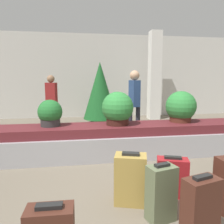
# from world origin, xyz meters

# --- Properties ---
(ground_plane) EXTENTS (18.00, 18.00, 0.00)m
(ground_plane) POSITION_xyz_m (0.00, 0.00, 0.00)
(ground_plane) COLOR #6B6051
(back_wall) EXTENTS (18.00, 0.06, 3.20)m
(back_wall) POSITION_xyz_m (0.00, 6.06, 1.60)
(back_wall) COLOR beige
(back_wall) RESTS_ON ground_plane
(carousel) EXTENTS (6.17, 0.86, 0.61)m
(carousel) POSITION_xyz_m (0.00, 1.51, 0.29)
(carousel) COLOR #9E9EA3
(carousel) RESTS_ON ground_plane
(pillar) EXTENTS (0.40, 0.40, 3.20)m
(pillar) POSITION_xyz_m (2.17, 5.24, 1.60)
(pillar) COLOR silver
(pillar) RESTS_ON ground_plane
(suitcase_0) EXTENTS (0.36, 0.25, 0.64)m
(suitcase_0) POSITION_xyz_m (0.43, -0.91, 0.31)
(suitcase_0) COLOR #472319
(suitcase_0) RESTS_ON ground_plane
(suitcase_1) EXTENTS (0.43, 0.31, 0.52)m
(suitcase_1) POSITION_xyz_m (0.52, -0.10, 0.25)
(suitcase_1) COLOR maroon
(suitcase_1) RESTS_ON ground_plane
(suitcase_2) EXTENTS (0.33, 0.25, 0.63)m
(suitcase_2) POSITION_xyz_m (0.20, -0.55, 0.30)
(suitcase_2) COLOR #5B6647
(suitcase_2) RESTS_ON ground_plane
(suitcase_3) EXTENTS (0.42, 0.34, 0.63)m
(suitcase_3) POSITION_xyz_m (-0.04, -0.19, 0.30)
(suitcase_3) COLOR #A3843D
(suitcase_3) RESTS_ON ground_plane
(potted_plant_0) EXTENTS (0.61, 0.61, 0.64)m
(potted_plant_0) POSITION_xyz_m (0.11, 1.52, 0.91)
(potted_plant_0) COLOR #381914
(potted_plant_0) RESTS_ON carousel
(potted_plant_1) EXTENTS (0.62, 0.62, 0.64)m
(potted_plant_1) POSITION_xyz_m (1.45, 1.61, 0.91)
(potted_plant_1) COLOR #4C2319
(potted_plant_1) RESTS_ON carousel
(potted_plant_2) EXTENTS (0.46, 0.46, 0.50)m
(potted_plant_2) POSITION_xyz_m (-1.16, 1.59, 0.85)
(potted_plant_2) COLOR #2D2D2D
(potted_plant_2) RESTS_ON carousel
(traveler_0) EXTENTS (0.36, 0.27, 1.61)m
(traveler_0) POSITION_xyz_m (-1.44, 4.27, 0.95)
(traveler_0) COLOR #282833
(traveler_0) RESTS_ON ground_plane
(traveler_1) EXTENTS (0.31, 0.35, 1.70)m
(traveler_1) POSITION_xyz_m (0.74, 2.65, 1.02)
(traveler_1) COLOR #282833
(traveler_1) RESTS_ON ground_plane
(decorated_tree) EXTENTS (1.12, 1.12, 2.05)m
(decorated_tree) POSITION_xyz_m (0.09, 4.63, 1.11)
(decorated_tree) COLOR #4C331E
(decorated_tree) RESTS_ON ground_plane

